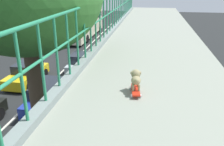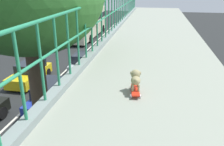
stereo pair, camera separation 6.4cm
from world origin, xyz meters
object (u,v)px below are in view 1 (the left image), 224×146
(car_yellow_cab_sixth, at_px, (27,73))
(small_dog, at_px, (136,78))
(car_blue_fifth, at_px, (52,95))
(city_bus, at_px, (84,22))
(car_silver_seventh, at_px, (83,63))
(toy_skateboard, at_px, (136,90))

(car_yellow_cab_sixth, bearing_deg, small_dog, -51.49)
(car_blue_fifth, xyz_separation_m, city_bus, (-3.39, 18.51, 1.27))
(car_silver_seventh, xyz_separation_m, toy_skateboard, (5.21, -13.68, 4.37))
(car_yellow_cab_sixth, relative_size, small_dog, 10.57)
(toy_skateboard, bearing_deg, car_blue_fifth, 124.68)
(car_yellow_cab_sixth, bearing_deg, car_blue_fifth, -44.00)
(car_silver_seventh, relative_size, small_dog, 10.26)
(car_silver_seventh, distance_m, toy_skateboard, 15.28)
(car_blue_fifth, distance_m, city_bus, 18.86)
(car_blue_fifth, relative_size, city_bus, 0.39)
(car_yellow_cab_sixth, distance_m, city_bus, 15.45)
(toy_skateboard, height_order, small_dog, small_dog)
(car_silver_seventh, bearing_deg, car_blue_fifth, -90.87)
(car_yellow_cab_sixth, height_order, small_dog, small_dog)
(car_blue_fifth, bearing_deg, car_silver_seventh, 89.13)
(car_silver_seventh, height_order, toy_skateboard, toy_skateboard)
(car_blue_fifth, relative_size, toy_skateboard, 8.70)
(city_bus, xyz_separation_m, small_dog, (8.69, -26.11, 3.29))
(toy_skateboard, bearing_deg, small_dog, 95.15)
(car_blue_fifth, bearing_deg, toy_skateboard, -55.32)
(car_blue_fifth, bearing_deg, car_yellow_cab_sixth, 136.00)
(city_bus, xyz_separation_m, toy_skateboard, (8.69, -26.17, 3.08))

